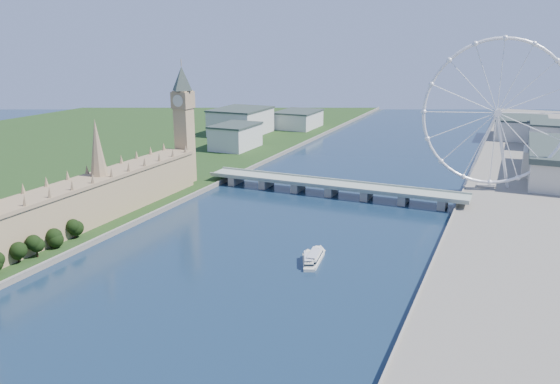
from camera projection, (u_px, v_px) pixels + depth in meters
The scene contains 8 objects.
parliament_range at pixel (101, 196), 385.34m from camera, with size 24.00×200.00×70.00m.
big_ben at pixel (183, 110), 467.44m from camera, with size 20.02×20.02×110.00m.
westminster_bridge at pixel (332, 187), 453.61m from camera, with size 220.00×22.00×9.50m.
london_eye at pixel (497, 113), 439.19m from camera, with size 113.60×39.12×124.30m.
county_hall at pixel (557, 180), 502.28m from camera, with size 54.00×144.00×35.00m, color beige, non-canonical shape.
city_skyline at pixel (430, 131), 664.82m from camera, with size 505.00×280.00×32.00m.
tour_boat_near at pixel (308, 264), 315.05m from camera, with size 6.59×25.98×5.70m, color silver, non-canonical shape.
tour_boat_far at pixel (314, 262), 318.37m from camera, with size 7.45×29.20×6.45m, color silver, non-canonical shape.
Camera 1 is at (136.50, -118.10, 125.76)m, focal length 35.00 mm.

